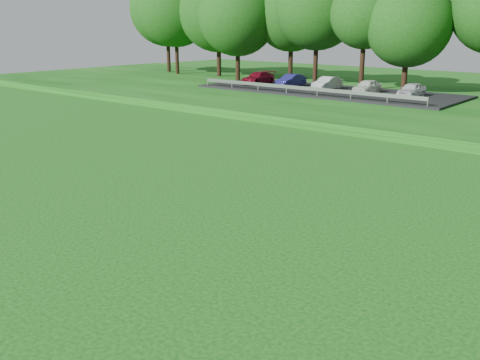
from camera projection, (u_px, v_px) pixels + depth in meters
The scene contains 1 object.
parking_lot at pixel (323, 87), 48.92m from camera, with size 24.00×9.00×1.38m.
Camera 1 is at (1.37, -10.07, 6.60)m, focal length 40.00 mm.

